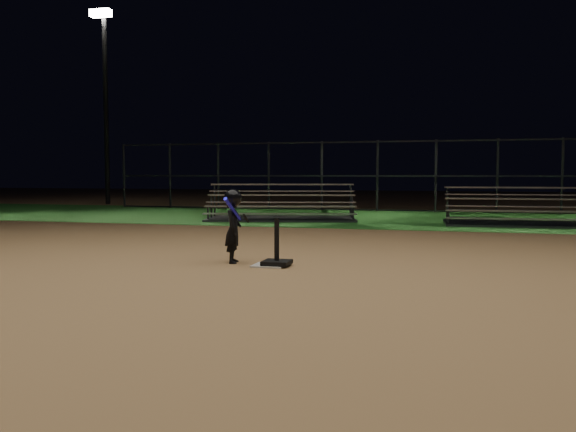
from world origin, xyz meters
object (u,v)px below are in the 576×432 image
(bleacher_left, at_px, (281,213))
(light_pole_left, at_px, (105,90))
(home_plate, at_px, (270,265))
(batting_tee, at_px, (277,257))
(child_batter, at_px, (233,224))
(bleacher_right, at_px, (525,218))

(bleacher_left, xyz_separation_m, light_pole_left, (-9.81, 6.64, 4.73))
(home_plate, distance_m, light_pole_left, 19.79)
(batting_tee, xyz_separation_m, child_batter, (-0.71, 0.15, 0.44))
(home_plate, distance_m, child_batter, 0.85)
(home_plate, xyz_separation_m, child_batter, (-0.61, 0.15, 0.57))
(child_batter, relative_size, bleacher_left, 0.24)
(home_plate, xyz_separation_m, bleacher_left, (-2.19, 8.30, 0.20))
(child_batter, bearing_deg, bleacher_right, -46.48)
(home_plate, relative_size, batting_tee, 0.68)
(batting_tee, height_order, light_pole_left, light_pole_left)
(home_plate, bearing_deg, batting_tee, 2.18)
(batting_tee, distance_m, bleacher_right, 9.23)
(bleacher_left, bearing_deg, bleacher_right, -13.91)
(bleacher_left, xyz_separation_m, bleacher_right, (6.53, -0.10, -0.01))
(home_plate, relative_size, child_batter, 0.41)
(home_plate, xyz_separation_m, light_pole_left, (-12.00, 14.94, 4.93))
(batting_tee, bearing_deg, light_pole_left, 129.02)
(child_batter, distance_m, bleacher_left, 8.31)
(batting_tee, distance_m, bleacher_left, 8.61)
(batting_tee, xyz_separation_m, light_pole_left, (-12.10, 14.94, 4.81))
(child_batter, xyz_separation_m, bleacher_left, (-1.58, 8.15, -0.37))
(bleacher_left, distance_m, bleacher_right, 6.54)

